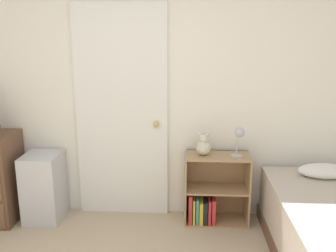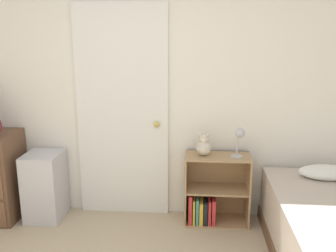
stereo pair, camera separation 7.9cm
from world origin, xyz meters
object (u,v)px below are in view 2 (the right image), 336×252
(storage_bin, at_px, (45,186))
(desk_lamp, at_px, (239,136))
(teddy_bear, at_px, (204,146))
(bookshelf, at_px, (211,196))

(storage_bin, bearing_deg, desk_lamp, -0.07)
(teddy_bear, bearing_deg, bookshelf, 2.69)
(teddy_bear, xyz_separation_m, desk_lamp, (0.32, -0.04, 0.11))
(bookshelf, distance_m, desk_lamp, 0.66)
(bookshelf, distance_m, teddy_bear, 0.51)
(storage_bin, distance_m, desk_lamp, 1.97)
(bookshelf, relative_size, teddy_bear, 3.16)
(bookshelf, xyz_separation_m, teddy_bear, (-0.09, -0.00, 0.51))
(storage_bin, xyz_separation_m, desk_lamp, (1.89, -0.00, 0.55))
(teddy_bear, bearing_deg, storage_bin, -178.52)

